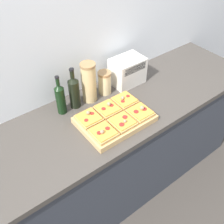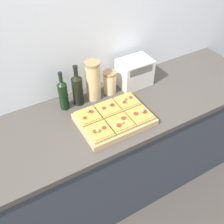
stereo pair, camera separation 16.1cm
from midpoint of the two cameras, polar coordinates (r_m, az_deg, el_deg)
The scene contains 15 objects.
ground_plane at distance 2.33m, azimuth 3.99°, elevation -22.77°, with size 12.00×12.00×0.00m, color #3D3833.
wall_back at distance 1.80m, azimuth -6.17°, elevation 13.52°, with size 6.00×0.06×2.50m.
kitchen_counter at distance 2.07m, azimuth -0.30°, elevation -10.33°, with size 2.63×0.67×0.92m.
cutting_board at distance 1.68m, azimuth 3.26°, elevation -1.74°, with size 0.46×0.33×0.04m, color tan.
pizza_slice_back_left at distance 1.65m, azimuth -2.44°, elevation -1.00°, with size 0.14×0.14×0.05m.
pizza_slice_back_center at distance 1.70m, azimuth 1.92°, elevation 0.68°, with size 0.14×0.14×0.05m.
pizza_slice_back_right at distance 1.77m, azimuth 5.95°, elevation 2.22°, with size 0.14×0.14×0.05m.
pizza_slice_front_left at distance 1.55m, azimuth 0.26°, elevation -4.40°, with size 0.14×0.14×0.05m.
pizza_slice_front_center at distance 1.61m, azimuth 4.79°, elevation -2.50°, with size 0.14×0.14×0.05m.
pizza_slice_front_right at distance 1.68m, azimuth 8.96°, elevation -0.70°, with size 0.14×0.14×0.06m.
olive_oil_bottle at distance 1.74m, azimuth -8.00°, elevation 3.76°, with size 0.06×0.06×0.28m.
wine_bottle at distance 1.76m, azimuth -4.94°, elevation 4.97°, with size 0.07×0.07×0.30m.
grain_jar_tall at distance 1.79m, azimuth -1.55°, elevation 6.72°, with size 0.10×0.10×0.29m.
grain_jar_short at distance 1.88m, azimuth 1.99°, elevation 6.41°, with size 0.10×0.10×0.17m.
toaster_oven at distance 1.97m, azimuth 7.29°, elevation 8.48°, with size 0.27×0.17×0.20m.
Camera 2 is at (-0.56, -0.83, 2.10)m, focal length 42.00 mm.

